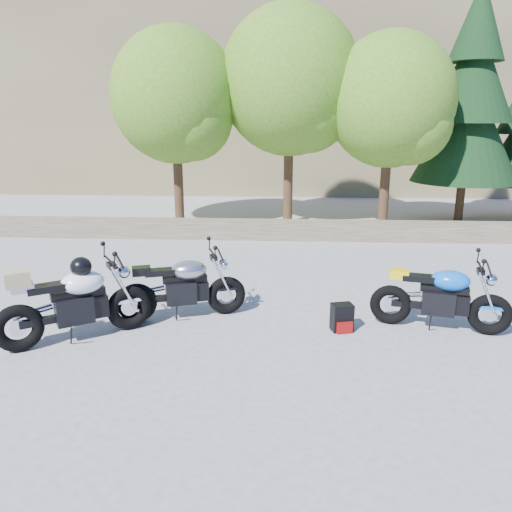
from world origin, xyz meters
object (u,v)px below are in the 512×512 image
Objects in this scene: white_bike at (74,301)px; silver_bike at (183,288)px; backpack at (342,318)px; blue_bike at (441,298)px.

silver_bike is at bearing 0.44° from white_bike.
silver_bike reaches higher than backpack.
silver_bike is at bearing -169.91° from blue_bike.
white_bike is 4.62× the size of backpack.
white_bike is at bearing -163.65° from silver_bike.
blue_bike is 1.54m from backpack.
white_bike is at bearing -159.23° from blue_bike.
blue_bike is (4.03, -0.24, -0.00)m from silver_bike.
white_bike is 0.96× the size of blue_bike.
blue_bike is 4.83× the size of backpack.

